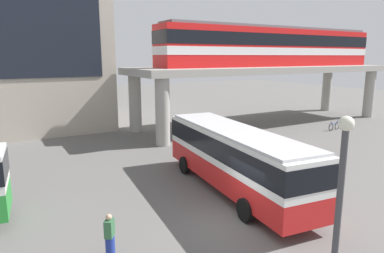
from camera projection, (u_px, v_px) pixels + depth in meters
ground_plane at (145, 161)px, 22.78m from camera, size 120.00×120.00×0.00m
elevated_platform at (266, 74)px, 34.57m from camera, size 27.96×7.34×5.76m
train at (274, 46)px, 34.47m from camera, size 25.08×2.96×3.84m
bus_main at (234, 153)px, 17.32m from camera, size 3.77×11.26×3.22m
bicycle_blue at (334, 126)px, 32.28m from camera, size 1.78×0.32×1.04m
bicycle_brown at (244, 138)px, 27.75m from camera, size 1.76×0.46×1.04m
bicycle_red at (264, 141)px, 26.80m from camera, size 1.79×0.26×1.04m
pedestrian_waiting_near_stop at (110, 237)px, 11.73m from camera, size 0.44×0.48×1.58m
lamp_post at (339, 205)px, 8.32m from camera, size 0.36×0.36×5.41m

